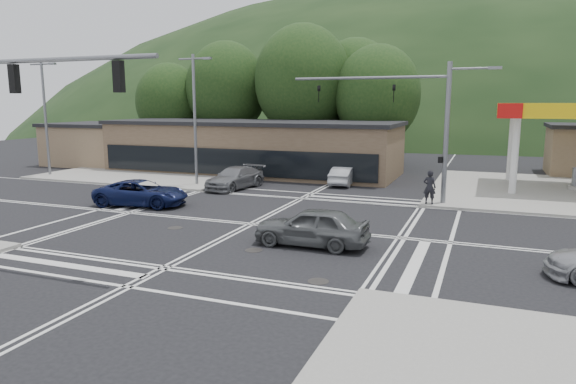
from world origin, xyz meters
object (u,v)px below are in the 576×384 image
(car_queue_b, at_px, (364,166))
(pedestrian, at_px, (430,187))
(car_northbound, at_px, (235,178))
(car_grey_center, at_px, (312,227))
(car_queue_a, at_px, (344,176))
(car_blue_west, at_px, (142,193))

(car_queue_b, height_order, pedestrian, pedestrian)
(car_northbound, bearing_deg, car_queue_b, 67.86)
(car_grey_center, xyz_separation_m, pedestrian, (3.59, 10.01, 0.31))
(car_grey_center, bearing_deg, pedestrian, 159.85)
(car_grey_center, xyz_separation_m, car_queue_a, (-2.91, 15.80, -0.14))
(car_blue_west, relative_size, car_grey_center, 1.12)
(car_blue_west, distance_m, car_grey_center, 12.46)
(car_grey_center, bearing_deg, car_queue_a, -169.98)
(car_blue_west, xyz_separation_m, pedestrian, (15.26, 5.65, 0.38))
(car_blue_west, bearing_deg, car_northbound, -26.95)
(car_grey_center, xyz_separation_m, car_northbound, (-9.41, 11.51, -0.06))
(car_queue_b, bearing_deg, pedestrian, 114.13)
(pedestrian, bearing_deg, car_grey_center, 74.72)
(car_grey_center, distance_m, car_queue_b, 22.23)
(car_queue_b, bearing_deg, car_queue_a, 85.74)
(car_grey_center, xyz_separation_m, car_queue_b, (-2.91, 22.04, -0.13))
(car_queue_b, bearing_deg, car_northbound, 54.05)
(car_grey_center, distance_m, car_queue_a, 16.07)
(car_queue_b, height_order, car_northbound, car_northbound)
(car_blue_west, bearing_deg, pedestrian, -79.08)
(car_northbound, bearing_deg, car_blue_west, -98.01)
(car_queue_a, height_order, pedestrian, pedestrian)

